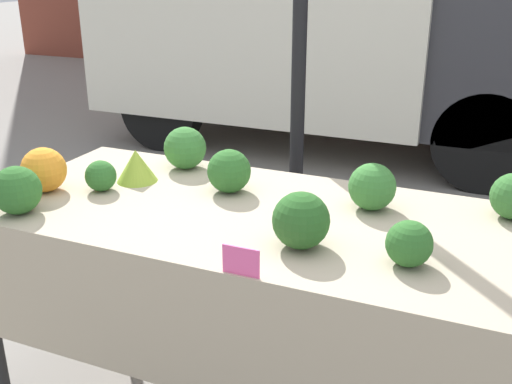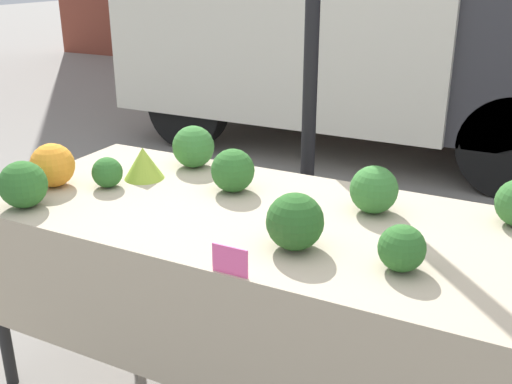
% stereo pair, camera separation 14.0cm
% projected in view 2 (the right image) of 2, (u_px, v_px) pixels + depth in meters
% --- Properties ---
extents(tent_pole, '(0.07, 0.07, 2.66)m').
position_uv_depth(tent_pole, '(311.00, 48.00, 2.80)').
color(tent_pole, black).
rests_on(tent_pole, ground_plane).
extents(parked_truck, '(4.34, 2.03, 2.30)m').
position_uv_depth(parked_truck, '(350.00, 14.00, 5.58)').
color(parked_truck, silver).
rests_on(parked_truck, ground_plane).
extents(market_table, '(2.08, 0.94, 0.84)m').
position_uv_depth(market_table, '(248.00, 242.00, 2.20)').
color(market_table, tan).
rests_on(market_table, ground_plane).
extents(orange_cauliflower, '(0.18, 0.18, 0.18)m').
position_uv_depth(orange_cauliflower, '(52.00, 165.00, 2.45)').
color(orange_cauliflower, orange).
rests_on(orange_cauliflower, market_table).
extents(romanesco_head, '(0.17, 0.17, 0.14)m').
position_uv_depth(romanesco_head, '(143.00, 163.00, 2.55)').
color(romanesco_head, '#93B238').
rests_on(romanesco_head, market_table).
extents(broccoli_head_0, '(0.18, 0.18, 0.18)m').
position_uv_depth(broccoli_head_0, '(233.00, 171.00, 2.40)').
color(broccoli_head_0, '#2D6628').
rests_on(broccoli_head_0, market_table).
extents(broccoli_head_1, '(0.13, 0.13, 0.13)m').
position_uv_depth(broccoli_head_1, '(107.00, 172.00, 2.45)').
color(broccoli_head_1, '#2D6628').
rests_on(broccoli_head_1, market_table).
extents(broccoli_head_2, '(0.18, 0.18, 0.18)m').
position_uv_depth(broccoli_head_2, '(23.00, 185.00, 2.24)').
color(broccoli_head_2, '#2D6628').
rests_on(broccoli_head_2, market_table).
extents(broccoli_head_3, '(0.14, 0.14, 0.14)m').
position_uv_depth(broccoli_head_3, '(402.00, 248.00, 1.79)').
color(broccoli_head_3, '#2D6628').
rests_on(broccoli_head_3, market_table).
extents(broccoli_head_4, '(0.19, 0.19, 0.19)m').
position_uv_depth(broccoli_head_4, '(193.00, 147.00, 2.68)').
color(broccoli_head_4, '#387533').
rests_on(broccoli_head_4, market_table).
extents(broccoli_head_5, '(0.18, 0.18, 0.18)m').
position_uv_depth(broccoli_head_5, '(374.00, 190.00, 2.20)').
color(broccoli_head_5, '#387533').
rests_on(broccoli_head_5, market_table).
extents(broccoli_head_6, '(0.19, 0.19, 0.19)m').
position_uv_depth(broccoli_head_6, '(295.00, 222.00, 1.91)').
color(broccoli_head_6, '#285B23').
rests_on(broccoli_head_6, market_table).
extents(price_sign, '(0.12, 0.01, 0.09)m').
position_uv_depth(price_sign, '(230.00, 260.00, 1.77)').
color(price_sign, '#F45B9E').
rests_on(price_sign, market_table).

